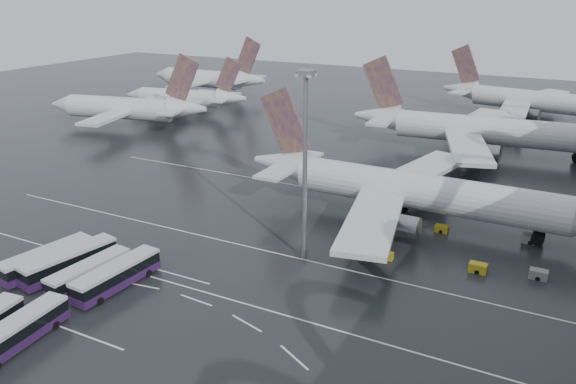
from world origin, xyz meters
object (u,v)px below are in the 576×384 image
at_px(bus_row_near_c, 89,272).
at_px(gse_cart_belly_d, 538,274).
at_px(gse_cart_belly_a, 478,268).
at_px(jet_remote_far, 209,79).
at_px(airliner_gate_c, 532,101).
at_px(bus_row_near_a, 47,259).
at_px(gse_cart_belly_c, 386,256).
at_px(bus_row_near_b, 69,261).
at_px(gse_cart_belly_b, 531,239).
at_px(airliner_gate_b, 480,131).
at_px(airliner_main, 407,191).
at_px(floodlight_mast, 305,145).
at_px(bus_row_near_d, 117,275).
at_px(jet_remote_west, 129,109).
at_px(bus_row_far_c, 16,332).
at_px(gse_cart_belly_e, 442,229).

relative_size(bus_row_near_c, gse_cart_belly_d, 5.22).
xyz_separation_m(gse_cart_belly_a, gse_cart_belly_d, (7.47, 1.82, -0.01)).
bearing_deg(jet_remote_far, airliner_gate_c, -172.10).
bearing_deg(bus_row_near_a, gse_cart_belly_d, -55.18).
bearing_deg(gse_cart_belly_a, airliner_gate_c, 91.94).
bearing_deg(gse_cart_belly_c, bus_row_near_a, -148.23).
bearing_deg(bus_row_near_b, bus_row_near_c, -89.83).
relative_size(gse_cart_belly_a, gse_cart_belly_c, 1.23).
relative_size(bus_row_near_b, gse_cart_belly_b, 5.41).
height_order(airliner_gate_b, gse_cart_belly_a, airliner_gate_b).
bearing_deg(gse_cart_belly_d, airliner_gate_c, 96.05).
bearing_deg(airliner_main, gse_cart_belly_b, 0.21).
height_order(airliner_main, airliner_gate_b, airliner_gate_b).
bearing_deg(floodlight_mast, bus_row_near_c, -137.89).
xyz_separation_m(bus_row_near_d, gse_cart_belly_a, (40.63, 25.80, -1.10)).
distance_m(bus_row_near_c, gse_cart_belly_c, 40.63).
distance_m(jet_remote_far, gse_cart_belly_d, 150.26).
relative_size(bus_row_near_a, bus_row_near_c, 1.08).
bearing_deg(gse_cart_belly_b, airliner_gate_c, 95.57).
bearing_deg(bus_row_near_c, gse_cart_belly_b, -46.47).
height_order(bus_row_near_b, floodlight_mast, floodlight_mast).
relative_size(bus_row_near_c, gse_cart_belly_b, 4.82).
distance_m(airliner_main, bus_row_near_b, 52.76).
relative_size(airliner_gate_c, jet_remote_west, 1.20).
xyz_separation_m(bus_row_near_d, floodlight_mast, (17.74, 18.65, 15.03)).
xyz_separation_m(bus_row_far_c, floodlight_mast, (18.27, 33.13, 15.08)).
height_order(bus_row_near_b, gse_cart_belly_d, bus_row_near_b).
distance_m(bus_row_near_d, floodlight_mast, 29.80).
xyz_separation_m(airliner_gate_b, floodlight_mast, (-12.24, -67.39, 11.40)).
distance_m(airliner_gate_b, gse_cart_belly_b, 49.81).
height_order(gse_cart_belly_c, gse_cart_belly_e, gse_cart_belly_e).
xyz_separation_m(jet_remote_far, bus_row_near_c, (65.93, -121.53, -3.81)).
height_order(jet_remote_west, gse_cart_belly_a, jet_remote_west).
relative_size(bus_row_near_c, bus_row_far_c, 0.96).
bearing_deg(bus_row_near_a, floodlight_mast, -47.08).
height_order(bus_row_near_a, gse_cart_belly_e, bus_row_near_a).
relative_size(bus_row_near_b, bus_row_near_c, 1.12).
bearing_deg(floodlight_mast, airliner_gate_c, 80.36).
distance_m(floodlight_mast, gse_cart_belly_c, 20.05).
height_order(airliner_gate_c, jet_remote_west, jet_remote_west).
xyz_separation_m(airliner_gate_c, gse_cart_belly_c, (-8.73, -108.30, -4.52)).
relative_size(jet_remote_west, gse_cart_belly_e, 22.87).
bearing_deg(gse_cart_belly_e, floodlight_mast, -129.99).
bearing_deg(gse_cart_belly_e, gse_cart_belly_a, -56.11).
xyz_separation_m(airliner_main, jet_remote_far, (-96.28, 81.26, 0.33)).
height_order(jet_remote_far, floodlight_mast, floodlight_mast).
bearing_deg(gse_cart_belly_e, bus_row_near_b, -138.27).
xyz_separation_m(bus_row_far_c, gse_cart_belly_d, (48.63, 42.11, -1.06)).
xyz_separation_m(bus_row_near_b, gse_cart_belly_d, (56.55, 27.72, -1.17)).
xyz_separation_m(bus_row_near_b, gse_cart_belly_b, (54.54, 39.24, -1.12)).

